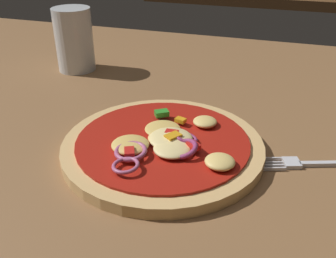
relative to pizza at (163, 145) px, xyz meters
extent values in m
cube|color=brown|center=(-0.06, 0.02, -0.03)|extent=(1.23, 0.99, 0.03)
cylinder|color=tan|center=(0.00, 0.00, 0.00)|extent=(0.24, 0.24, 0.01)
cylinder|color=#A81C11|center=(0.00, 0.00, 0.01)|extent=(0.20, 0.20, 0.00)
ellipsoid|color=#F4DB8E|center=(0.02, -0.02, 0.01)|extent=(0.04, 0.04, 0.01)
ellipsoid|color=#F4DB8E|center=(0.01, 0.00, 0.01)|extent=(0.05, 0.05, 0.01)
ellipsoid|color=#EFCC72|center=(0.04, 0.05, 0.01)|extent=(0.03, 0.03, 0.01)
ellipsoid|color=#EFCC72|center=(0.00, 0.00, 0.01)|extent=(0.04, 0.04, 0.01)
ellipsoid|color=#EFCC72|center=(0.07, -0.03, 0.01)|extent=(0.03, 0.03, 0.01)
ellipsoid|color=#E5BC60|center=(-0.03, -0.03, 0.01)|extent=(0.04, 0.04, 0.01)
ellipsoid|color=#E5BC60|center=(-0.01, 0.02, 0.01)|extent=(0.04, 0.04, 0.01)
torus|color=#B25984|center=(-0.02, -0.07, 0.01)|extent=(0.04, 0.04, 0.01)
torus|color=#B25984|center=(-0.02, -0.04, 0.01)|extent=(0.05, 0.05, 0.01)
torus|color=#93386B|center=(0.03, -0.02, 0.01)|extent=(0.04, 0.04, 0.02)
torus|color=#93386B|center=(0.03, 0.00, 0.01)|extent=(0.04, 0.04, 0.01)
cube|color=red|center=(-0.02, -0.05, 0.01)|extent=(0.02, 0.02, 0.01)
cube|color=orange|center=(0.01, 0.04, 0.01)|extent=(0.01, 0.01, 0.01)
cube|color=#2D8C28|center=(-0.02, 0.05, 0.02)|extent=(0.02, 0.02, 0.01)
cube|color=red|center=(0.04, -0.01, 0.01)|extent=(0.02, 0.02, 0.01)
cube|color=red|center=(0.01, 0.01, 0.01)|extent=(0.02, 0.01, 0.01)
cube|color=orange|center=(0.01, 0.00, 0.02)|extent=(0.02, 0.02, 0.01)
cube|color=silver|center=(0.14, 0.02, -0.01)|extent=(0.02, 0.02, 0.01)
cube|color=silver|center=(0.12, 0.02, -0.01)|extent=(0.03, 0.01, 0.00)
cube|color=silver|center=(0.12, 0.01, -0.01)|extent=(0.03, 0.01, 0.00)
cube|color=silver|center=(0.12, 0.01, -0.01)|extent=(0.03, 0.01, 0.00)
cube|color=silver|center=(0.12, 0.00, -0.01)|extent=(0.03, 0.01, 0.00)
cylinder|color=silver|center=(-0.24, 0.22, 0.05)|extent=(0.07, 0.07, 0.11)
cylinder|color=#C67214|center=(-0.24, 0.22, 0.02)|extent=(0.06, 0.06, 0.07)
cylinder|color=white|center=(-0.24, 0.22, 0.06)|extent=(0.06, 0.06, 0.01)
camera|label=1|loc=(0.12, -0.36, 0.23)|focal=40.24mm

